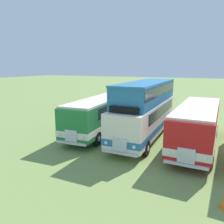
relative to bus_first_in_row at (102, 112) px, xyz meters
name	(u,v)px	position (x,y,z in m)	size (l,w,h in m)	color
bus_first_in_row	(102,112)	(0.00, 0.00, 0.00)	(3.02, 10.10, 2.99)	#237538
bus_second_in_row	(146,107)	(3.91, 0.10, 0.72)	(2.66, 10.55, 4.49)	silver
bus_third_in_row	(197,123)	(7.82, -0.45, 0.00)	(2.85, 9.79, 2.99)	red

